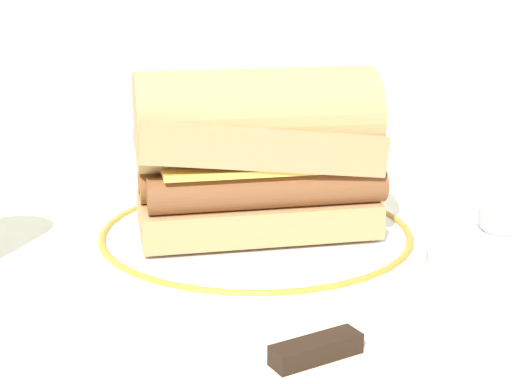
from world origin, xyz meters
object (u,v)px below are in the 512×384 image
sausage_sandwich (256,151)px  salt_shaker (500,258)px  butter_knife (363,338)px  plate (256,237)px

sausage_sandwich → salt_shaker: sausage_sandwich is taller
sausage_sandwich → butter_knife: size_ratio=1.38×
butter_knife → plate: bearing=107.5°
butter_knife → salt_shaker: bearing=17.9°
plate → butter_knife: 0.18m
plate → sausage_sandwich: sausage_sandwich is taller
plate → butter_knife: plate is taller
salt_shaker → sausage_sandwich: bearing=135.6°
butter_knife → sausage_sandwich: bearing=107.5°
salt_shaker → butter_knife: bearing=-162.1°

